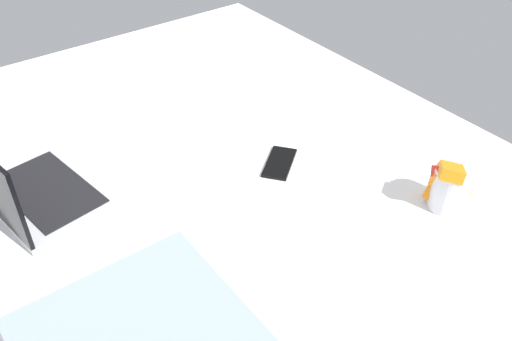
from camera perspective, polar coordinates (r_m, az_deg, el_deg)
bed_mattress at (r=158.23cm, az=-3.74°, el=-1.05°), size 180.00×140.00×18.00cm
laptop at (r=144.25cm, az=-22.49°, el=-1.99°), size 36.13×27.78×23.00cm
snack_cup at (r=139.66cm, az=19.36°, el=-1.60°), size 10.47×10.65×14.24cm
cell_phone at (r=149.10cm, az=2.45°, el=0.80°), size 14.00×15.21×0.80cm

